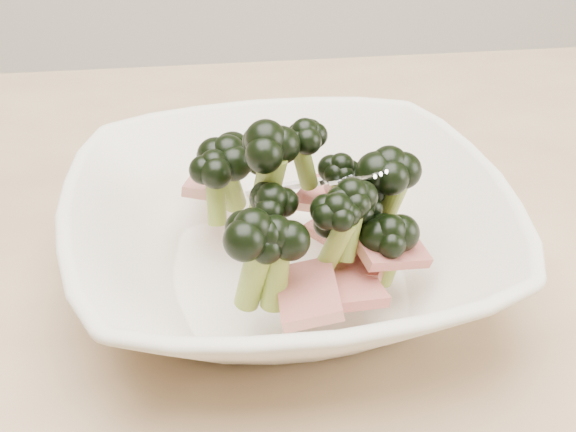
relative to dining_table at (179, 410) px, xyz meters
name	(u,v)px	position (x,y,z in m)	size (l,w,h in m)	color
dining_table	(179,410)	(0.00, 0.00, 0.00)	(1.20, 0.80, 0.75)	tan
broccoli_dish	(290,232)	(0.08, 0.01, 0.14)	(0.30, 0.30, 0.13)	beige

